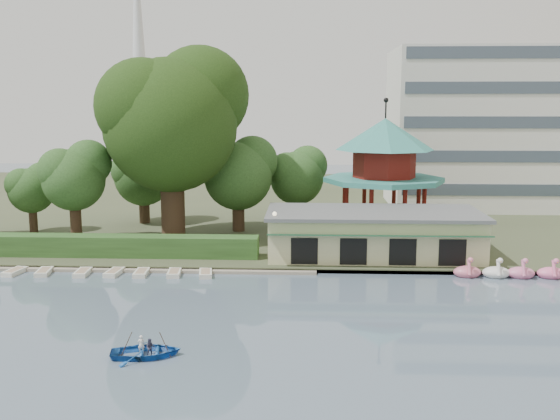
# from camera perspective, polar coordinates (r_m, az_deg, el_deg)

# --- Properties ---
(ground_plane) EXTENTS (220.00, 220.00, 0.00)m
(ground_plane) POSITION_cam_1_polar(r_m,az_deg,el_deg) (34.78, -4.79, -13.14)
(ground_plane) COLOR slate
(ground_plane) RESTS_ON ground
(shore) EXTENTS (220.00, 70.00, 0.40)m
(shore) POSITION_cam_1_polar(r_m,az_deg,el_deg) (84.94, -0.29, 0.63)
(shore) COLOR #424930
(shore) RESTS_ON ground
(embankment) EXTENTS (220.00, 0.60, 0.30)m
(embankment) POSITION_cam_1_polar(r_m,az_deg,el_deg) (51.04, -2.29, -5.49)
(embankment) COLOR gray
(embankment) RESTS_ON ground
(dock) EXTENTS (34.00, 1.60, 0.24)m
(dock) POSITION_cam_1_polar(r_m,az_deg,el_deg) (53.33, -15.31, -5.20)
(dock) COLOR gray
(dock) RESTS_ON ground
(boathouse) EXTENTS (18.60, 9.39, 3.90)m
(boathouse) POSITION_cam_1_polar(r_m,az_deg,el_deg) (55.19, 8.52, -2.07)
(boathouse) COLOR beige
(boathouse) RESTS_ON shore
(pavilion) EXTENTS (12.40, 12.40, 13.50)m
(pavilion) POSITION_cam_1_polar(r_m,az_deg,el_deg) (64.53, 9.51, 4.18)
(pavilion) COLOR beige
(pavilion) RESTS_ON shore
(office_building) EXTENTS (38.00, 18.00, 20.00)m
(office_building) POSITION_cam_1_polar(r_m,az_deg,el_deg) (85.71, 22.12, 6.42)
(office_building) COLOR silver
(office_building) RESTS_ON shore
(broadcast_tower) EXTENTS (8.00, 8.00, 96.00)m
(broadcast_tower) POSITION_cam_1_polar(r_m,az_deg,el_deg) (179.11, -12.85, 15.95)
(broadcast_tower) COLOR silver
(broadcast_tower) RESTS_ON ground
(hedge) EXTENTS (30.00, 2.00, 1.80)m
(hedge) POSITION_cam_1_polar(r_m,az_deg,el_deg) (57.05, -17.22, -3.12)
(hedge) COLOR #2F5623
(hedge) RESTS_ON shore
(lamp_post) EXTENTS (0.36, 0.36, 4.28)m
(lamp_post) POSITION_cam_1_polar(r_m,az_deg,el_deg) (51.86, -0.50, -1.62)
(lamp_post) COLOR black
(lamp_post) RESTS_ON shore
(big_tree) EXTENTS (14.19, 13.22, 18.80)m
(big_tree) POSITION_cam_1_polar(r_m,az_deg,el_deg) (61.43, -9.80, 8.53)
(big_tree) COLOR #3A281C
(big_tree) RESTS_ON shore
(small_trees) EXTENTS (38.97, 16.31, 9.87)m
(small_trees) POSITION_cam_1_polar(r_m,az_deg,el_deg) (65.97, -10.89, 3.14)
(small_trees) COLOR #3A281C
(small_trees) RESTS_ON shore
(swan_boats) EXTENTS (14.96, 2.01, 1.92)m
(swan_boats) POSITION_cam_1_polar(r_m,az_deg,el_deg) (53.58, 23.57, -5.30)
(swan_boats) COLOR #DB6D86
(swan_boats) RESTS_ON ground
(moored_rowboats) EXTENTS (24.34, 2.69, 0.36)m
(moored_rowboats) POSITION_cam_1_polar(r_m,az_deg,el_deg) (53.19, -19.19, -5.37)
(moored_rowboats) COLOR silver
(moored_rowboats) RESTS_ON ground
(rowboat_with_passengers) EXTENTS (5.81, 4.61, 2.01)m
(rowboat_with_passengers) POSITION_cam_1_polar(r_m,az_deg,el_deg) (35.12, -12.18, -12.15)
(rowboat_with_passengers) COLOR #1B54A7
(rowboat_with_passengers) RESTS_ON ground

